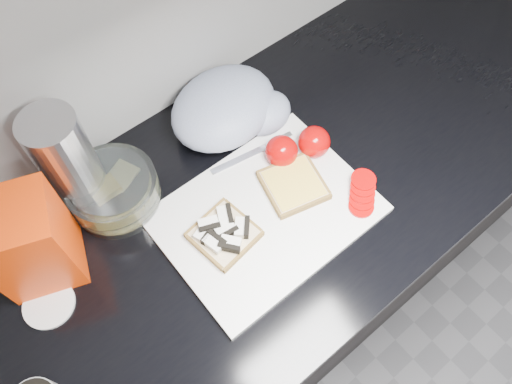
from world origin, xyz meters
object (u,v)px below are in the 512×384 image
cutting_board (266,214)px  steel_canister (69,163)px  glass_bowl (114,191)px  bread_bag (29,242)px

cutting_board → steel_canister: size_ratio=1.68×
glass_bowl → cutting_board: bearing=-45.8°
cutting_board → steel_canister: bearing=133.8°
glass_bowl → steel_canister: 0.10m
glass_bowl → steel_canister: (-0.04, 0.05, 0.08)m
cutting_board → bread_bag: 0.42m
bread_bag → cutting_board: bearing=-4.7°
cutting_board → steel_canister: 0.37m
bread_bag → steel_canister: bearing=53.7°
cutting_board → bread_bag: bread_bag is taller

